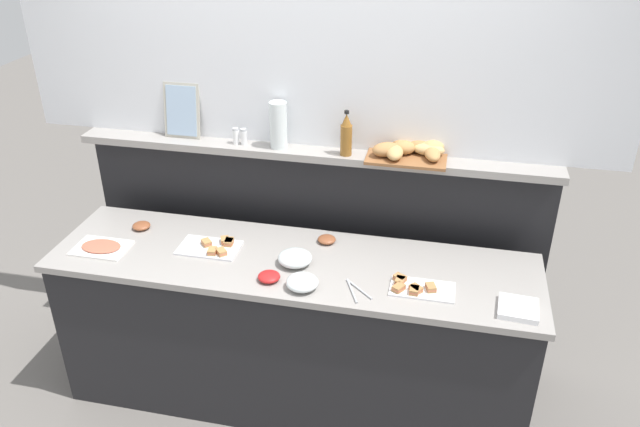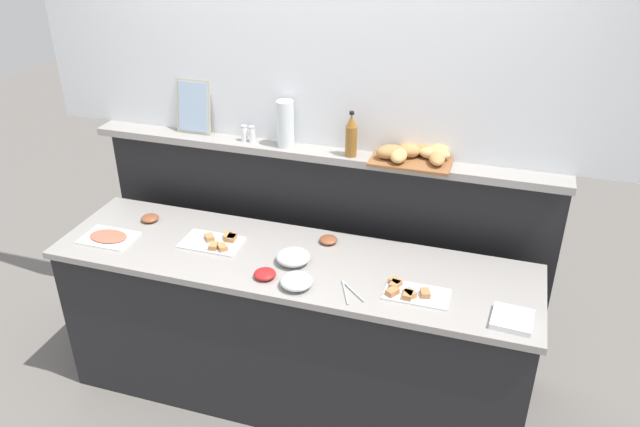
{
  "view_description": "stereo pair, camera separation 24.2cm",
  "coord_description": "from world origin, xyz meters",
  "px_view_note": "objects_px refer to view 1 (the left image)",
  "views": [
    {
      "loc": [
        0.7,
        -2.54,
        2.58
      ],
      "look_at": [
        0.12,
        0.1,
        1.11
      ],
      "focal_mm": 35.45,
      "sensor_mm": 36.0,
      "label": 1
    },
    {
      "loc": [
        0.93,
        -2.47,
        2.58
      ],
      "look_at": [
        0.12,
        0.1,
        1.11
      ],
      "focal_mm": 35.45,
      "sensor_mm": 36.0,
      "label": 2
    }
  ],
  "objects_px": {
    "napkin_stack": "(518,309)",
    "water_carafe": "(278,125)",
    "pepper_shaker": "(244,137)",
    "vinegar_bottle_amber": "(346,135)",
    "sandwich_platter_front": "(417,288)",
    "cold_cuts_platter": "(101,247)",
    "glass_bowl_medium": "(302,283)",
    "condiment_bowl_teal": "(141,226)",
    "sandwich_platter_rear": "(213,247)",
    "salt_shaker": "(236,136)",
    "bread_basket": "(413,150)",
    "condiment_bowl_red": "(327,239)",
    "serving_tongs": "(355,289)",
    "glass_bowl_large": "(295,259)",
    "condiment_bowl_dark": "(269,277)",
    "framed_picture": "(182,111)"
  },
  "relations": [
    {
      "from": "sandwich_platter_rear",
      "to": "vinegar_bottle_amber",
      "type": "distance_m",
      "value": 0.88
    },
    {
      "from": "sandwich_platter_front",
      "to": "condiment_bowl_teal",
      "type": "height_order",
      "value": "sandwich_platter_front"
    },
    {
      "from": "condiment_bowl_red",
      "to": "framed_picture",
      "type": "height_order",
      "value": "framed_picture"
    },
    {
      "from": "sandwich_platter_front",
      "to": "water_carafe",
      "type": "height_order",
      "value": "water_carafe"
    },
    {
      "from": "serving_tongs",
      "to": "condiment_bowl_red",
      "type": "bearing_deg",
      "value": 118.81
    },
    {
      "from": "pepper_shaker",
      "to": "water_carafe",
      "type": "relative_size",
      "value": 0.35
    },
    {
      "from": "sandwich_platter_rear",
      "to": "vinegar_bottle_amber",
      "type": "relative_size",
      "value": 1.3
    },
    {
      "from": "condiment_bowl_teal",
      "to": "pepper_shaker",
      "type": "bearing_deg",
      "value": 29.91
    },
    {
      "from": "condiment_bowl_dark",
      "to": "pepper_shaker",
      "type": "bearing_deg",
      "value": 116.15
    },
    {
      "from": "salt_shaker",
      "to": "napkin_stack",
      "type": "bearing_deg",
      "value": -22.46
    },
    {
      "from": "salt_shaker",
      "to": "pepper_shaker",
      "type": "relative_size",
      "value": 1.0
    },
    {
      "from": "condiment_bowl_teal",
      "to": "sandwich_platter_rear",
      "type": "bearing_deg",
      "value": -13.96
    },
    {
      "from": "condiment_bowl_dark",
      "to": "condiment_bowl_red",
      "type": "xyz_separation_m",
      "value": [
        0.19,
        0.39,
        -0.0
      ]
    },
    {
      "from": "sandwich_platter_rear",
      "to": "condiment_bowl_teal",
      "type": "distance_m",
      "value": 0.47
    },
    {
      "from": "glass_bowl_large",
      "to": "salt_shaker",
      "type": "height_order",
      "value": "salt_shaker"
    },
    {
      "from": "bread_basket",
      "to": "framed_picture",
      "type": "xyz_separation_m",
      "value": [
        -1.24,
        0.02,
        0.11
      ]
    },
    {
      "from": "glass_bowl_large",
      "to": "bread_basket",
      "type": "bearing_deg",
      "value": 43.23
    },
    {
      "from": "sandwich_platter_rear",
      "to": "pepper_shaker",
      "type": "bearing_deg",
      "value": 82.28
    },
    {
      "from": "glass_bowl_medium",
      "to": "condiment_bowl_teal",
      "type": "bearing_deg",
      "value": 160.33
    },
    {
      "from": "condiment_bowl_dark",
      "to": "condiment_bowl_teal",
      "type": "bearing_deg",
      "value": 158.32
    },
    {
      "from": "condiment_bowl_teal",
      "to": "napkin_stack",
      "type": "distance_m",
      "value": 1.96
    },
    {
      "from": "glass_bowl_medium",
      "to": "water_carafe",
      "type": "bearing_deg",
      "value": 113.34
    },
    {
      "from": "sandwich_platter_rear",
      "to": "bread_basket",
      "type": "relative_size",
      "value": 0.76
    },
    {
      "from": "sandwich_platter_rear",
      "to": "water_carafe",
      "type": "distance_m",
      "value": 0.71
    },
    {
      "from": "condiment_bowl_red",
      "to": "water_carafe",
      "type": "height_order",
      "value": "water_carafe"
    },
    {
      "from": "vinegar_bottle_amber",
      "to": "bread_basket",
      "type": "xyz_separation_m",
      "value": [
        0.33,
        0.04,
        -0.07
      ]
    },
    {
      "from": "sandwich_platter_front",
      "to": "water_carafe",
      "type": "relative_size",
      "value": 1.2
    },
    {
      "from": "napkin_stack",
      "to": "salt_shaker",
      "type": "xyz_separation_m",
      "value": [
        -1.47,
        0.61,
        0.44
      ]
    },
    {
      "from": "cold_cuts_platter",
      "to": "bread_basket",
      "type": "distance_m",
      "value": 1.65
    },
    {
      "from": "cold_cuts_platter",
      "to": "glass_bowl_medium",
      "type": "relative_size",
      "value": 1.8
    },
    {
      "from": "condiment_bowl_dark",
      "to": "salt_shaker",
      "type": "height_order",
      "value": "salt_shaker"
    },
    {
      "from": "condiment_bowl_teal",
      "to": "salt_shaker",
      "type": "height_order",
      "value": "salt_shaker"
    },
    {
      "from": "pepper_shaker",
      "to": "vinegar_bottle_amber",
      "type": "bearing_deg",
      "value": -2.39
    },
    {
      "from": "condiment_bowl_dark",
      "to": "condiment_bowl_red",
      "type": "relative_size",
      "value": 1.13
    },
    {
      "from": "condiment_bowl_dark",
      "to": "serving_tongs",
      "type": "height_order",
      "value": "condiment_bowl_dark"
    },
    {
      "from": "bread_basket",
      "to": "napkin_stack",
      "type": "bearing_deg",
      "value": -49.12
    },
    {
      "from": "condiment_bowl_teal",
      "to": "cold_cuts_platter",
      "type": "bearing_deg",
      "value": -114.05
    },
    {
      "from": "condiment_bowl_red",
      "to": "napkin_stack",
      "type": "bearing_deg",
      "value": -22.73
    },
    {
      "from": "cold_cuts_platter",
      "to": "framed_picture",
      "type": "bearing_deg",
      "value": 65.63
    },
    {
      "from": "glass_bowl_medium",
      "to": "water_carafe",
      "type": "xyz_separation_m",
      "value": [
        -0.28,
        0.64,
        0.51
      ]
    },
    {
      "from": "sandwich_platter_rear",
      "to": "glass_bowl_medium",
      "type": "relative_size",
      "value": 2.03
    },
    {
      "from": "water_carafe",
      "to": "bread_basket",
      "type": "bearing_deg",
      "value": 1.55
    },
    {
      "from": "cold_cuts_platter",
      "to": "framed_picture",
      "type": "distance_m",
      "value": 0.83
    },
    {
      "from": "serving_tongs",
      "to": "bread_basket",
      "type": "xyz_separation_m",
      "value": [
        0.18,
        0.63,
        0.45
      ]
    },
    {
      "from": "sandwich_platter_front",
      "to": "condiment_bowl_red",
      "type": "distance_m",
      "value": 0.59
    },
    {
      "from": "sandwich_platter_front",
      "to": "cold_cuts_platter",
      "type": "relative_size",
      "value": 1.08
    },
    {
      "from": "sandwich_platter_rear",
      "to": "bread_basket",
      "type": "xyz_separation_m",
      "value": [
        0.94,
        0.42,
        0.44
      ]
    },
    {
      "from": "napkin_stack",
      "to": "water_carafe",
      "type": "height_order",
      "value": "water_carafe"
    },
    {
      "from": "condiment_bowl_red",
      "to": "water_carafe",
      "type": "bearing_deg",
      "value": 144.3
    },
    {
      "from": "sandwich_platter_rear",
      "to": "cold_cuts_platter",
      "type": "bearing_deg",
      "value": -167.51
    }
  ]
}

